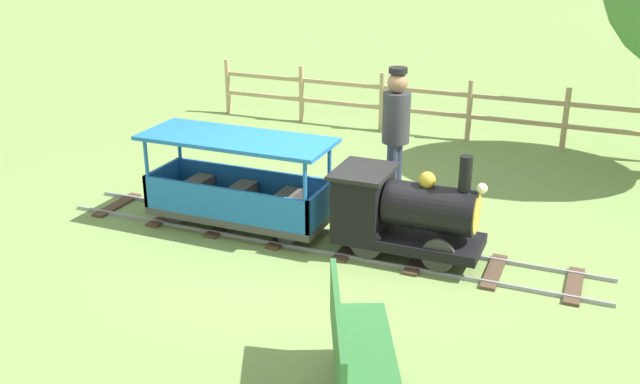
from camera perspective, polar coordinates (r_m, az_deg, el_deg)
The scene contains 7 objects.
ground_plane at distance 7.34m, azimuth -0.01°, elevation -4.01°, with size 60.00×60.00×0.00m, color #75934C.
track at distance 7.34m, azimuth -0.18°, elevation -3.86°, with size 0.72×5.70×0.04m.
locomotive at distance 6.89m, azimuth 6.44°, elevation -1.47°, with size 0.68×1.45×1.07m.
passenger_car at distance 7.55m, azimuth -6.50°, elevation 0.09°, with size 0.78×2.00×0.97m.
conductor_person at distance 7.85m, azimuth 6.04°, elevation 5.04°, with size 0.30×0.30×1.62m.
park_bench at distance 4.82m, azimuth 2.95°, elevation -13.02°, with size 1.35×0.90×0.82m.
fence_section at distance 10.89m, azimuth 8.31°, elevation 6.93°, with size 0.08×6.78×0.90m.
Camera 1 is at (6.13, 2.56, 3.12)m, focal length 40.32 mm.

